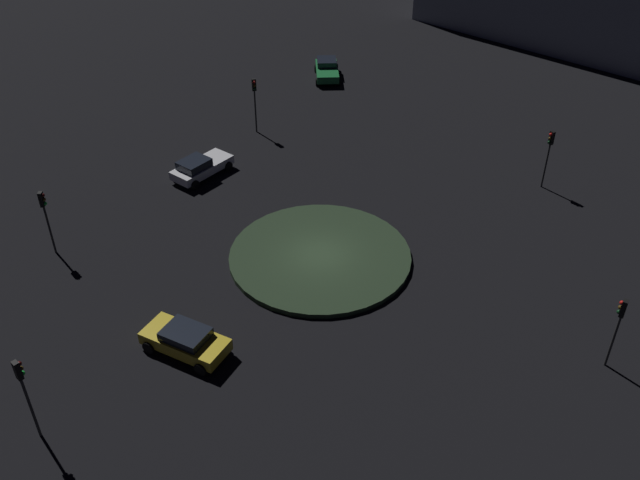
# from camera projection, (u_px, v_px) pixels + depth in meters

# --- Properties ---
(ground_plane) EXTENTS (119.24, 119.24, 0.00)m
(ground_plane) POSITION_uv_depth(u_px,v_px,m) (320.00, 258.00, 40.20)
(ground_plane) COLOR black
(roundabout_island) EXTENTS (10.40, 10.40, 0.31)m
(roundabout_island) POSITION_uv_depth(u_px,v_px,m) (320.00, 256.00, 40.11)
(roundabout_island) COLOR #263823
(roundabout_island) RESTS_ON ground_plane
(car_white) EXTENTS (3.82, 4.63, 1.45)m
(car_white) POSITION_uv_depth(u_px,v_px,m) (200.00, 167.00, 47.24)
(car_white) COLOR white
(car_white) RESTS_ON ground_plane
(car_yellow) EXTENTS (4.63, 3.29, 1.39)m
(car_yellow) POSITION_uv_depth(u_px,v_px,m) (185.00, 340.00, 33.70)
(car_yellow) COLOR gold
(car_yellow) RESTS_ON ground_plane
(car_green) EXTENTS (2.62, 4.43, 1.45)m
(car_green) POSITION_uv_depth(u_px,v_px,m) (327.00, 69.00, 61.00)
(car_green) COLOR #1E7238
(car_green) RESTS_ON ground_plane
(traffic_light_southwest) EXTENTS (0.37, 0.39, 4.40)m
(traffic_light_southwest) POSITION_uv_depth(u_px,v_px,m) (23.00, 385.00, 28.23)
(traffic_light_southwest) COLOR #2D2D2D
(traffic_light_southwest) RESTS_ON ground_plane
(traffic_light_northwest) EXTENTS (0.36, 0.39, 4.23)m
(traffic_light_northwest) POSITION_uv_depth(u_px,v_px,m) (255.00, 95.00, 51.25)
(traffic_light_northwest) COLOR #2D2D2D
(traffic_light_northwest) RESTS_ON ground_plane
(traffic_light_northeast) EXTENTS (0.40, 0.37, 4.07)m
(traffic_light_northeast) POSITION_uv_depth(u_px,v_px,m) (549.00, 148.00, 44.87)
(traffic_light_northeast) COLOR #2D2D2D
(traffic_light_northeast) RESTS_ON ground_plane
(traffic_light_southeast) EXTENTS (0.39, 0.37, 4.01)m
(traffic_light_southeast) POSITION_uv_depth(u_px,v_px,m) (619.00, 320.00, 31.74)
(traffic_light_southeast) COLOR #2D2D2D
(traffic_light_southeast) RESTS_ON ground_plane
(traffic_light_west) EXTENTS (0.37, 0.32, 4.09)m
(traffic_light_west) POSITION_uv_depth(u_px,v_px,m) (45.00, 210.00, 38.96)
(traffic_light_west) COLOR #2D2D2D
(traffic_light_west) RESTS_ON ground_plane
(store_building) EXTENTS (39.42, 33.66, 8.90)m
(store_building) POSITION_uv_depth(u_px,v_px,m) (629.00, 0.00, 64.96)
(store_building) COLOR #8C939E
(store_building) RESTS_ON ground_plane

